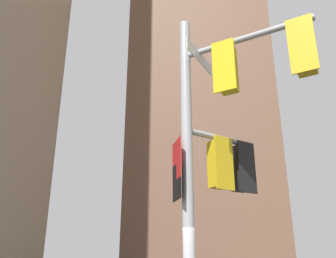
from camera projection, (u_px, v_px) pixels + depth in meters
building_mid_block at (200, 20)px, 39.76m from camera, size 12.40×12.40×53.42m
signal_pole_assembly at (222, 139)px, 7.37m from camera, size 2.90×2.45×7.07m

